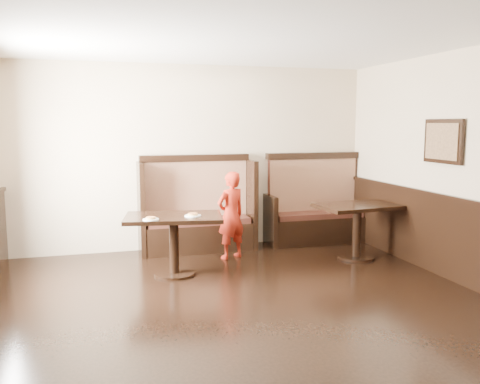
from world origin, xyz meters
name	(u,v)px	position (x,y,z in m)	size (l,w,h in m)	color
ground	(268,335)	(0.00, 0.00, 0.00)	(7.00, 7.00, 0.00)	black
room_shell	(228,258)	(-0.30, 0.28, 0.67)	(7.00, 7.00, 7.00)	beige
booth_main	(197,216)	(0.00, 3.30, 0.53)	(1.75, 0.72, 1.45)	black
booth_neighbor	(315,213)	(1.95, 3.29, 0.48)	(1.65, 0.72, 1.45)	black
table_main	(174,229)	(-0.54, 2.09, 0.59)	(1.32, 0.94, 0.77)	black
table_neighbor	(357,218)	(2.10, 2.19, 0.58)	(1.19, 0.84, 0.78)	black
child	(231,215)	(0.37, 2.69, 0.62)	(0.46, 0.30, 1.25)	#AC2212
pizza_plate_left	(151,219)	(-0.84, 1.88, 0.78)	(0.20, 0.20, 0.04)	white
pizza_plate_right	(193,215)	(-0.31, 1.98, 0.78)	(0.21, 0.21, 0.04)	white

